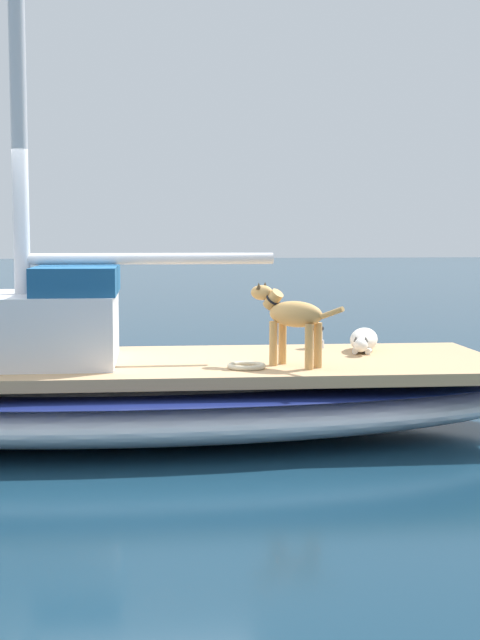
# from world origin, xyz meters

# --- Properties ---
(ground_plane) EXTENTS (120.00, 120.00, 0.00)m
(ground_plane) POSITION_xyz_m (0.00, 0.00, 0.00)
(ground_plane) COLOR #143347
(sailboat_main) EXTENTS (2.73, 7.31, 0.66)m
(sailboat_main) POSITION_xyz_m (0.00, 0.00, 0.34)
(sailboat_main) COLOR white
(sailboat_main) RESTS_ON ground
(mast_main) EXTENTS (0.14, 2.27, 6.07)m
(mast_main) POSITION_xyz_m (0.03, 0.73, 3.36)
(mast_main) COLOR silver
(mast_main) RESTS_ON sailboat_main
(dog_white) EXTENTS (0.92, 0.45, 0.22)m
(dog_white) POSITION_xyz_m (0.36, -2.24, 0.77)
(dog_white) COLOR silver
(dog_white) RESTS_ON sailboat_main
(dog_tan) EXTENTS (0.73, 0.72, 0.70)m
(dog_tan) POSITION_xyz_m (-0.51, -1.37, 1.08)
(dog_tan) COLOR tan
(dog_tan) RESTS_ON sailboat_main
(deck_winch) EXTENTS (0.16, 0.16, 0.21)m
(deck_winch) POSITION_xyz_m (0.66, -1.84, 0.76)
(deck_winch) COLOR #B7B7BC
(deck_winch) RESTS_ON sailboat_main
(coiled_rope) EXTENTS (0.32, 0.32, 0.04)m
(coiled_rope) POSITION_xyz_m (-0.59, -0.98, 0.68)
(coiled_rope) COLOR beige
(coiled_rope) RESTS_ON sailboat_main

